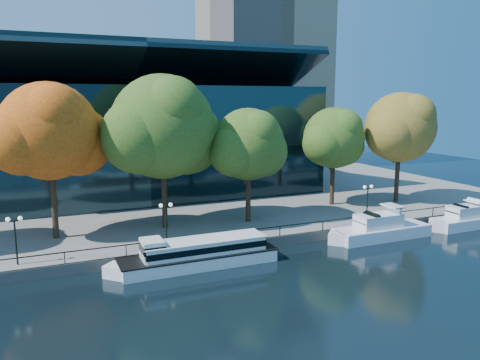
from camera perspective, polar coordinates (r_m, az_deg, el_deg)
name	(u,v)px	position (r m, az deg, el deg)	size (l,w,h in m)	color
ground	(247,263)	(42.20, 0.87, -10.04)	(160.00, 160.00, 0.00)	black
promenade	(154,187)	(75.64, -10.47, -0.84)	(90.00, 67.08, 1.00)	slate
railing	(233,232)	(44.43, -0.85, -6.37)	(88.20, 0.08, 0.99)	black
convention_building	(132,140)	(69.31, -13.06, 4.79)	(50.00, 24.57, 21.43)	black
office_tower	(262,7)	(103.05, 2.74, 20.32)	(22.50, 22.50, 65.90)	gray
tour_boat	(195,253)	(41.08, -5.48, -8.85)	(15.09, 3.37, 2.86)	white
cruiser_near	(378,229)	(50.75, 16.52, -5.73)	(11.83, 3.05, 3.43)	white
cruiser_far	(465,219)	(58.58, 25.71, -4.29)	(9.82, 2.72, 3.21)	white
tree_1	(51,133)	(47.43, -22.01, 5.31)	(11.52, 9.45, 14.99)	black
tree_2	(165,129)	(48.34, -9.15, 6.16)	(13.27, 10.88, 15.87)	black
tree_3	(250,146)	(50.44, 1.22, 4.19)	(9.73, 7.98, 12.43)	black
tree_4	(335,139)	(59.97, 11.52, 4.89)	(9.56, 7.84, 12.34)	black
tree_5	(401,129)	(63.71, 19.08, 5.92)	(11.18, 9.16, 14.22)	black
lamp_0	(15,229)	(42.06, -25.76, -5.44)	(1.26, 0.36, 4.03)	black
lamp_1	(166,214)	(43.21, -9.01, -4.16)	(1.26, 0.36, 4.03)	black
lamp_2	(368,194)	(53.29, 15.30, -1.71)	(1.26, 0.36, 4.03)	black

